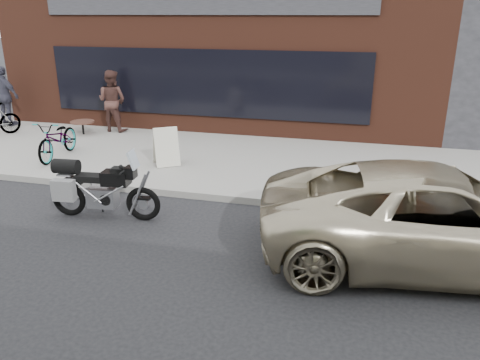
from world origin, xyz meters
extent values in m
plane|color=black|center=(0.00, 0.00, 0.00)|extent=(120.00, 120.00, 0.00)
cube|color=gray|center=(0.00, 7.00, 0.07)|extent=(44.00, 6.00, 0.15)
cube|color=#4E2519|center=(-2.00, 14.00, 2.25)|extent=(14.00, 10.00, 4.50)
cube|color=black|center=(-2.00, 8.97, 1.70)|extent=(10.00, 0.08, 2.00)
cube|color=#26262A|center=(-2.00, 8.97, 3.90)|extent=(10.00, 0.08, 0.50)
torus|color=black|center=(-2.57, 2.63, 0.33)|extent=(0.67, 0.18, 0.67)
torus|color=black|center=(-1.08, 2.78, 0.33)|extent=(0.67, 0.18, 0.67)
cube|color=#B7B7BC|center=(-1.87, 2.70, 0.42)|extent=(0.57, 0.35, 0.38)
cube|color=black|center=(-1.58, 2.73, 0.82)|extent=(0.53, 0.37, 0.26)
cube|color=black|center=(-2.07, 2.68, 0.80)|extent=(0.57, 0.33, 0.12)
cube|color=black|center=(-2.42, 2.65, 0.72)|extent=(0.32, 0.25, 0.14)
cube|color=black|center=(-1.28, 2.76, 0.95)|extent=(0.20, 0.26, 0.22)
cube|color=silver|center=(-1.21, 2.77, 1.19)|extent=(0.17, 0.31, 0.33)
cylinder|color=black|center=(-1.35, 2.76, 1.01)|extent=(0.10, 0.70, 0.03)
cube|color=#B7B7BC|center=(-2.54, 2.64, 0.86)|extent=(0.31, 0.32, 0.03)
cube|color=slate|center=(-2.47, 2.38, 0.62)|extent=(0.43, 0.22, 0.40)
cylinder|color=black|center=(-2.54, 2.64, 0.99)|extent=(0.50, 0.32, 0.28)
cylinder|color=#B7B7BC|center=(-2.29, 2.82, 0.35)|extent=(0.56, 0.13, 0.19)
imported|color=#B5A98D|center=(4.03, 2.49, 0.76)|extent=(5.75, 3.20, 1.52)
imported|color=gray|center=(-4.77, 5.53, 0.65)|extent=(0.91, 1.99, 1.01)
cube|color=beige|center=(-1.77, 5.58, 0.62)|extent=(0.65, 0.57, 0.94)
cube|color=beige|center=(-1.91, 5.78, 0.62)|extent=(0.65, 0.57, 0.94)
cylinder|color=black|center=(-5.56, 7.88, 0.34)|extent=(0.06, 0.06, 0.37)
cylinder|color=#4B2D23|center=(-5.56, 7.88, 0.54)|extent=(0.72, 0.72, 0.04)
imported|color=#492C27|center=(-4.85, 8.54, 1.10)|extent=(0.98, 0.79, 1.91)
imported|color=#393948|center=(-8.65, 8.33, 1.12)|extent=(1.20, 0.64, 1.94)
camera|label=1|loc=(2.72, -4.60, 3.71)|focal=35.00mm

